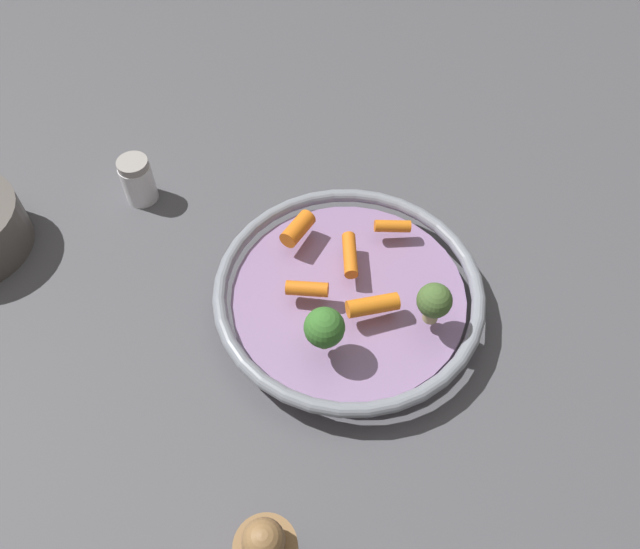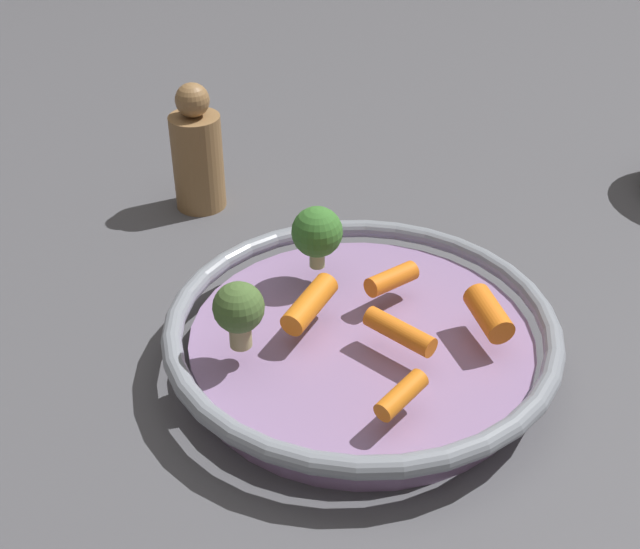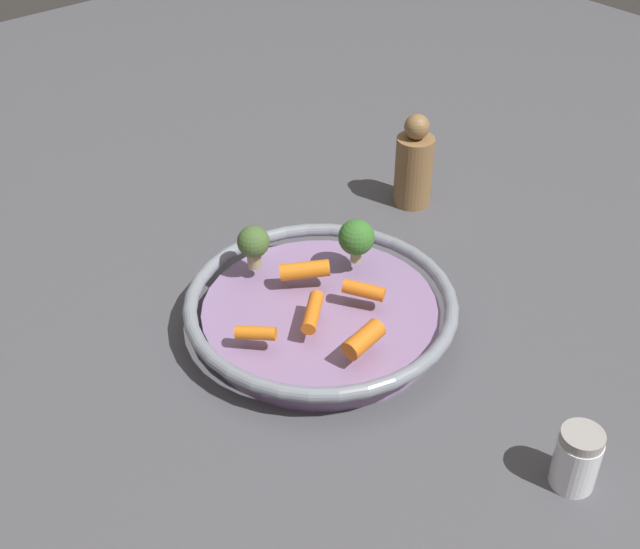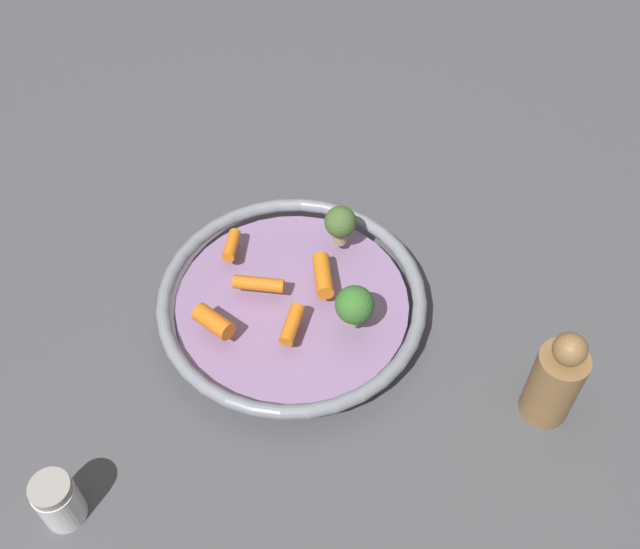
# 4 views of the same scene
# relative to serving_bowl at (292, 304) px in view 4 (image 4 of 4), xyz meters

# --- Properties ---
(ground_plane) EXTENTS (2.36, 2.36, 0.00)m
(ground_plane) POSITION_rel_serving_bowl_xyz_m (0.00, 0.00, -0.02)
(ground_plane) COLOR #4C4C51
(serving_bowl) EXTENTS (0.31, 0.31, 0.04)m
(serving_bowl) POSITION_rel_serving_bowl_xyz_m (0.00, 0.00, 0.00)
(serving_bowl) COLOR #8E709E
(serving_bowl) RESTS_ON ground_plane
(baby_carrot_back) EXTENTS (0.05, 0.06, 0.02)m
(baby_carrot_back) POSITION_rel_serving_bowl_xyz_m (-0.04, 0.01, 0.03)
(baby_carrot_back) COLOR orange
(baby_carrot_back) RESTS_ON serving_bowl
(baby_carrot_left) EXTENTS (0.04, 0.04, 0.02)m
(baby_carrot_left) POSITION_rel_serving_bowl_xyz_m (0.01, -0.10, 0.03)
(baby_carrot_left) COLOR orange
(baby_carrot_left) RESTS_ON serving_bowl
(baby_carrot_right) EXTENTS (0.05, 0.05, 0.02)m
(baby_carrot_right) POSITION_rel_serving_bowl_xyz_m (0.02, -0.03, 0.03)
(baby_carrot_right) COLOR orange
(baby_carrot_right) RESTS_ON serving_bowl
(baby_carrot_center) EXTENTS (0.05, 0.04, 0.02)m
(baby_carrot_center) POSITION_rel_serving_bowl_xyz_m (0.03, 0.04, 0.03)
(baby_carrot_center) COLOR orange
(baby_carrot_center) RESTS_ON serving_bowl
(baby_carrot_near_rim) EXTENTS (0.03, 0.05, 0.02)m
(baby_carrot_near_rim) POSITION_rel_serving_bowl_xyz_m (0.09, -0.02, 0.03)
(baby_carrot_near_rim) COLOR orange
(baby_carrot_near_rim) RESTS_ON serving_bowl
(broccoli_floret_edge) EXTENTS (0.04, 0.04, 0.05)m
(broccoli_floret_edge) POSITION_rel_serving_bowl_xyz_m (-0.09, -0.02, 0.05)
(broccoli_floret_edge) COLOR tan
(broccoli_floret_edge) RESTS_ON serving_bowl
(broccoli_floret_small) EXTENTS (0.04, 0.04, 0.05)m
(broccoli_floret_small) POSITION_rel_serving_bowl_xyz_m (-0.03, 0.08, 0.05)
(broccoli_floret_small) COLOR #9BA666
(broccoli_floret_small) RESTS_ON serving_bowl
(salt_shaker) EXTENTS (0.04, 0.04, 0.07)m
(salt_shaker) POSITION_rel_serving_bowl_xyz_m (0.32, 0.03, 0.01)
(salt_shaker) COLOR white
(salt_shaker) RESTS_ON ground_plane
(pepper_mill) EXTENTS (0.05, 0.05, 0.13)m
(pepper_mill) POSITION_rel_serving_bowl_xyz_m (-0.12, 0.27, 0.04)
(pepper_mill) COLOR olive
(pepper_mill) RESTS_ON ground_plane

